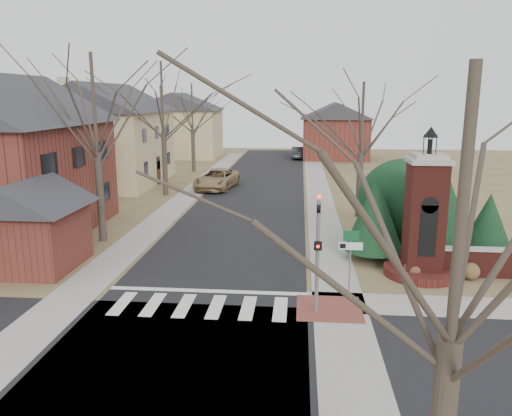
# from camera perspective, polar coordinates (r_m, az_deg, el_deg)

# --- Properties ---
(ground) EXTENTS (120.00, 120.00, 0.00)m
(ground) POSITION_cam_1_polar(r_m,az_deg,el_deg) (18.41, -6.90, -12.11)
(ground) COLOR brown
(ground) RESTS_ON ground
(main_street) EXTENTS (8.00, 70.00, 0.01)m
(main_street) POSITION_cam_1_polar(r_m,az_deg,el_deg) (39.27, -0.33, 1.33)
(main_street) COLOR black
(main_street) RESTS_ON ground
(cross_street) EXTENTS (120.00, 8.00, 0.01)m
(cross_street) POSITION_cam_1_polar(r_m,az_deg,el_deg) (15.81, -9.21, -16.57)
(cross_street) COLOR black
(cross_street) RESTS_ON ground
(crosswalk_zone) EXTENTS (8.00, 2.20, 0.02)m
(crosswalk_zone) POSITION_cam_1_polar(r_m,az_deg,el_deg) (19.12, -6.40, -11.10)
(crosswalk_zone) COLOR silver
(crosswalk_zone) RESTS_ON ground
(stop_bar) EXTENTS (8.00, 0.35, 0.02)m
(stop_bar) POSITION_cam_1_polar(r_m,az_deg,el_deg) (20.48, -5.57, -9.43)
(stop_bar) COLOR silver
(stop_bar) RESTS_ON ground
(sidewalk_right_main) EXTENTS (2.00, 60.00, 0.02)m
(sidewalk_right_main) POSITION_cam_1_polar(r_m,az_deg,el_deg) (39.14, 7.27, 1.20)
(sidewalk_right_main) COLOR gray
(sidewalk_right_main) RESTS_ON ground
(sidewalk_left) EXTENTS (2.00, 60.00, 0.02)m
(sidewalk_left) POSITION_cam_1_polar(r_m,az_deg,el_deg) (40.09, -7.76, 1.45)
(sidewalk_left) COLOR gray
(sidewalk_left) RESTS_ON ground
(curb_apron) EXTENTS (2.40, 2.40, 0.02)m
(curb_apron) POSITION_cam_1_polar(r_m,az_deg,el_deg) (19.00, 8.35, -11.31)
(curb_apron) COLOR brown
(curb_apron) RESTS_ON ground
(traffic_signal_pole) EXTENTS (0.28, 0.41, 4.50)m
(traffic_signal_pole) POSITION_cam_1_polar(r_m,az_deg,el_deg) (17.68, 7.07, -4.21)
(traffic_signal_pole) COLOR slate
(traffic_signal_pole) RESTS_ON ground
(sign_post) EXTENTS (0.90, 0.07, 2.75)m
(sign_post) POSITION_cam_1_polar(r_m,az_deg,el_deg) (19.31, 10.73, -4.86)
(sign_post) COLOR slate
(sign_post) RESTS_ON ground
(brick_gate_monument) EXTENTS (3.20, 3.20, 6.47)m
(brick_gate_monument) POSITION_cam_1_polar(r_m,az_deg,el_deg) (22.69, 18.63, -2.12)
(brick_gate_monument) COLOR #58201A
(brick_gate_monument) RESTS_ON ground
(house_brick_left) EXTENTS (9.80, 11.80, 9.42)m
(house_brick_left) POSITION_cam_1_polar(r_m,az_deg,el_deg) (31.29, -27.21, 5.69)
(house_brick_left) COLOR maroon
(house_brick_left) RESTS_ON ground
(house_stucco_left) EXTENTS (9.80, 12.80, 9.28)m
(house_stucco_left) POSITION_cam_1_polar(r_m,az_deg,el_deg) (46.70, -16.65, 8.29)
(house_stucco_left) COLOR tan
(house_stucco_left) RESTS_ON ground
(garage_left) EXTENTS (4.80, 4.80, 4.29)m
(garage_left) POSITION_cam_1_polar(r_m,az_deg,el_deg) (24.71, -24.51, -1.26)
(garage_left) COLOR maroon
(garage_left) RESTS_ON ground
(house_distant_left) EXTENTS (10.80, 8.80, 8.53)m
(house_distant_left) POSITION_cam_1_polar(r_m,az_deg,el_deg) (66.30, -8.71, 9.48)
(house_distant_left) COLOR tan
(house_distant_left) RESTS_ON ground
(house_distant_right) EXTENTS (8.80, 8.80, 7.30)m
(house_distant_right) POSITION_cam_1_polar(r_m,az_deg,el_deg) (64.62, 9.03, 8.86)
(house_distant_right) COLOR maroon
(house_distant_right) RESTS_ON ground
(evergreen_near) EXTENTS (2.80, 2.80, 4.10)m
(evergreen_near) POSITION_cam_1_polar(r_m,az_deg,el_deg) (24.23, 13.43, -0.57)
(evergreen_near) COLOR #473D33
(evergreen_near) RESTS_ON ground
(evergreen_mid) EXTENTS (3.40, 3.40, 4.70)m
(evergreen_mid) POSITION_cam_1_polar(r_m,az_deg,el_deg) (26.00, 20.30, 0.55)
(evergreen_mid) COLOR #473D33
(evergreen_mid) RESTS_ON ground
(evergreen_far) EXTENTS (2.40, 2.40, 3.30)m
(evergreen_far) POSITION_cam_1_polar(r_m,az_deg,el_deg) (25.82, 25.03, -1.53)
(evergreen_far) COLOR #473D33
(evergreen_far) RESTS_ON ground
(evergreen_mass) EXTENTS (4.80, 4.80, 4.80)m
(evergreen_mass) POSITION_cam_1_polar(r_m,az_deg,el_deg) (26.92, 16.48, 0.78)
(evergreen_mass) COLOR black
(evergreen_mass) RESTS_ON ground
(bare_tree_0) EXTENTS (8.05, 8.05, 11.15)m
(bare_tree_0) POSITION_cam_1_polar(r_m,az_deg,el_deg) (27.48, -18.09, 12.04)
(bare_tree_0) COLOR #473D33
(bare_tree_0) RESTS_ON ground
(bare_tree_1) EXTENTS (8.40, 8.40, 11.64)m
(bare_tree_1) POSITION_cam_1_polar(r_m,az_deg,el_deg) (39.79, -10.70, 12.89)
(bare_tree_1) COLOR #473D33
(bare_tree_1) RESTS_ON ground
(bare_tree_2) EXTENTS (7.35, 7.35, 10.19)m
(bare_tree_2) POSITION_cam_1_polar(r_m,az_deg,el_deg) (52.54, -7.32, 11.78)
(bare_tree_2) COLOR #473D33
(bare_tree_2) RESTS_ON ground
(bare_tree_3) EXTENTS (7.00, 7.00, 9.70)m
(bare_tree_3) POSITION_cam_1_polar(r_m,az_deg,el_deg) (32.60, 12.10, 10.59)
(bare_tree_3) COLOR #473D33
(bare_tree_3) RESTS_ON ground
(bare_tree_4) EXTENTS (6.65, 6.65, 9.21)m
(bare_tree_4) POSITION_cam_1_polar(r_m,az_deg,el_deg) (7.84, 22.70, 1.99)
(bare_tree_4) COLOR #473D33
(bare_tree_4) RESTS_ON ground
(pickup_truck) EXTENTS (3.55, 6.31, 1.67)m
(pickup_truck) POSITION_cam_1_polar(r_m,az_deg,el_deg) (42.63, -4.50, 3.32)
(pickup_truck) COLOR #9D8355
(pickup_truck) RESTS_ON ground
(distant_car) EXTENTS (1.81, 4.71, 1.53)m
(distant_car) POSITION_cam_1_polar(r_m,az_deg,el_deg) (63.82, 4.85, 6.33)
(distant_car) COLOR #33363A
(distant_car) RESTS_ON ground
(dry_shrub_left) EXTENTS (0.83, 0.83, 0.83)m
(dry_shrub_left) POSITION_cam_1_polar(r_m,az_deg,el_deg) (22.72, 17.56, -6.63)
(dry_shrub_left) COLOR brown
(dry_shrub_left) RESTS_ON ground
(dry_shrub_right) EXTENTS (0.75, 0.75, 0.75)m
(dry_shrub_right) POSITION_cam_1_polar(r_m,az_deg,el_deg) (23.38, 23.34, -6.65)
(dry_shrub_right) COLOR brown
(dry_shrub_right) RESTS_ON ground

